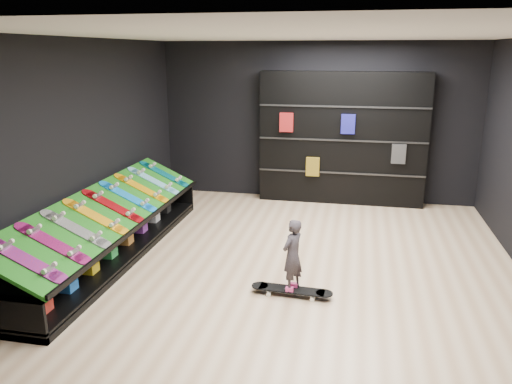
% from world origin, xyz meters
% --- Properties ---
extents(floor, '(6.00, 7.00, 0.01)m').
position_xyz_m(floor, '(0.00, 0.00, 0.00)').
color(floor, beige).
rests_on(floor, ground).
extents(ceiling, '(6.00, 7.00, 0.01)m').
position_xyz_m(ceiling, '(0.00, 0.00, 3.00)').
color(ceiling, white).
rests_on(ceiling, ground).
extents(wall_back, '(6.00, 0.02, 3.00)m').
position_xyz_m(wall_back, '(0.00, 3.50, 1.50)').
color(wall_back, black).
rests_on(wall_back, ground).
extents(wall_front, '(6.00, 0.02, 3.00)m').
position_xyz_m(wall_front, '(0.00, -3.50, 1.50)').
color(wall_front, black).
rests_on(wall_front, ground).
extents(wall_left, '(0.02, 7.00, 3.00)m').
position_xyz_m(wall_left, '(-3.00, 0.00, 1.50)').
color(wall_left, black).
rests_on(wall_left, ground).
extents(display_rack, '(0.90, 4.50, 0.50)m').
position_xyz_m(display_rack, '(-2.55, 0.00, 0.25)').
color(display_rack, black).
rests_on(display_rack, ground).
extents(turf_ramp, '(0.92, 4.50, 0.46)m').
position_xyz_m(turf_ramp, '(-2.50, 0.00, 0.71)').
color(turf_ramp, '#13610F').
rests_on(turf_ramp, display_rack).
extents(back_shelving, '(3.08, 0.36, 2.46)m').
position_xyz_m(back_shelving, '(0.50, 3.32, 1.23)').
color(back_shelving, black).
rests_on(back_shelving, ground).
extents(floor_skateboard, '(0.99, 0.27, 0.09)m').
position_xyz_m(floor_skateboard, '(0.12, -0.70, 0.05)').
color(floor_skateboard, black).
rests_on(floor_skateboard, ground).
extents(child, '(0.22, 0.24, 0.52)m').
position_xyz_m(child, '(0.12, -0.70, 0.35)').
color(child, black).
rests_on(child, floor_skateboard).
extents(display_board_0, '(0.93, 0.22, 0.50)m').
position_xyz_m(display_board_0, '(-2.49, -1.90, 0.74)').
color(display_board_0, '#2626BF').
rests_on(display_board_0, turf_ramp).
extents(display_board_1, '(0.93, 0.22, 0.50)m').
position_xyz_m(display_board_1, '(-2.49, -1.42, 0.74)').
color(display_board_1, '#E5198C').
rests_on(display_board_1, turf_ramp).
extents(display_board_2, '(0.93, 0.22, 0.50)m').
position_xyz_m(display_board_2, '(-2.49, -0.95, 0.74)').
color(display_board_2, black).
rests_on(display_board_2, turf_ramp).
extents(display_board_3, '(0.93, 0.22, 0.50)m').
position_xyz_m(display_board_3, '(-2.49, -0.48, 0.74)').
color(display_board_3, orange).
rests_on(display_board_3, turf_ramp).
extents(display_board_4, '(0.93, 0.22, 0.50)m').
position_xyz_m(display_board_4, '(-2.49, 0.00, 0.74)').
color(display_board_4, red).
rests_on(display_board_4, turf_ramp).
extents(display_board_5, '(0.93, 0.22, 0.50)m').
position_xyz_m(display_board_5, '(-2.49, 0.48, 0.74)').
color(display_board_5, blue).
rests_on(display_board_5, turf_ramp).
extents(display_board_6, '(0.93, 0.22, 0.50)m').
position_xyz_m(display_board_6, '(-2.49, 0.95, 0.74)').
color(display_board_6, yellow).
rests_on(display_board_6, turf_ramp).
extents(display_board_7, '(0.93, 0.22, 0.50)m').
position_xyz_m(display_board_7, '(-2.49, 1.42, 0.74)').
color(display_board_7, '#0CB2E5').
rests_on(display_board_7, turf_ramp).
extents(display_board_8, '(0.93, 0.22, 0.50)m').
position_xyz_m(display_board_8, '(-2.49, 1.90, 0.74)').
color(display_board_8, '#0C8C99').
rests_on(display_board_8, turf_ramp).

